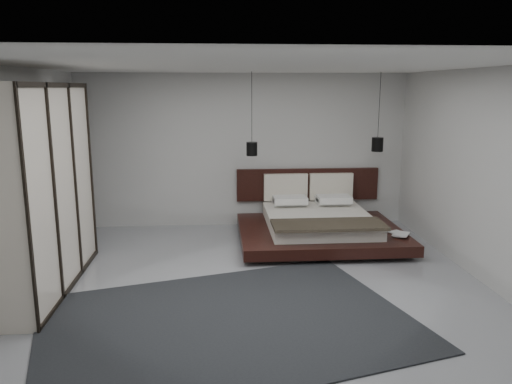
{
  "coord_description": "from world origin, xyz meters",
  "views": [
    {
      "loc": [
        -0.48,
        -6.13,
        2.54
      ],
      "look_at": [
        0.09,
        1.2,
        1.0
      ],
      "focal_mm": 35.0,
      "sensor_mm": 36.0,
      "label": 1
    }
  ],
  "objects": [
    {
      "name": "floor",
      "position": [
        0.0,
        0.0,
        0.0
      ],
      "size": [
        6.0,
        6.0,
        0.0
      ],
      "primitive_type": "plane",
      "color": "gray",
      "rests_on": "ground"
    },
    {
      "name": "ceiling",
      "position": [
        0.0,
        0.0,
        2.8
      ],
      "size": [
        6.0,
        6.0,
        0.0
      ],
      "primitive_type": "plane",
      "rotation": [
        3.14,
        0.0,
        0.0
      ],
      "color": "white",
      "rests_on": "wall_back"
    },
    {
      "name": "wall_back",
      "position": [
        0.0,
        3.0,
        1.4
      ],
      "size": [
        6.0,
        0.0,
        6.0
      ],
      "primitive_type": "plane",
      "rotation": [
        1.57,
        0.0,
        0.0
      ],
      "color": "#BBBBB9",
      "rests_on": "floor"
    },
    {
      "name": "wall_front",
      "position": [
        0.0,
        -3.0,
        1.4
      ],
      "size": [
        6.0,
        0.0,
        6.0
      ],
      "primitive_type": "plane",
      "rotation": [
        -1.57,
        0.0,
        0.0
      ],
      "color": "#BBBBB9",
      "rests_on": "floor"
    },
    {
      "name": "wall_left",
      "position": [
        -3.0,
        0.0,
        1.4
      ],
      "size": [
        0.0,
        6.0,
        6.0
      ],
      "primitive_type": "plane",
      "rotation": [
        1.57,
        0.0,
        1.57
      ],
      "color": "#BBBBB9",
      "rests_on": "floor"
    },
    {
      "name": "wall_right",
      "position": [
        3.0,
        0.0,
        1.4
      ],
      "size": [
        0.0,
        6.0,
        6.0
      ],
      "primitive_type": "plane",
      "rotation": [
        1.57,
        0.0,
        -1.57
      ],
      "color": "#BBBBB9",
      "rests_on": "floor"
    },
    {
      "name": "lattice_screen",
      "position": [
        -2.95,
        2.45,
        1.3
      ],
      "size": [
        0.05,
        0.9,
        2.6
      ],
      "primitive_type": "cube",
      "color": "black",
      "rests_on": "floor"
    },
    {
      "name": "bed",
      "position": [
        1.2,
        1.91,
        0.28
      ],
      "size": [
        2.66,
        2.34,
        1.06
      ],
      "color": "black",
      "rests_on": "floor"
    },
    {
      "name": "book_lower",
      "position": [
        2.29,
        1.27,
        0.26
      ],
      "size": [
        0.31,
        0.34,
        0.03
      ],
      "primitive_type": "imported",
      "rotation": [
        0.0,
        0.0,
        0.49
      ],
      "color": "#99724C",
      "rests_on": "bed"
    },
    {
      "name": "book_upper",
      "position": [
        2.27,
        1.25,
        0.29
      ],
      "size": [
        0.36,
        0.38,
        0.02
      ],
      "primitive_type": "imported",
      "rotation": [
        0.0,
        0.0,
        -0.56
      ],
      "color": "#99724C",
      "rests_on": "book_lower"
    },
    {
      "name": "pendant_left",
      "position": [
        0.1,
        2.32,
        1.52
      ],
      "size": [
        0.19,
        0.19,
        1.4
      ],
      "color": "black",
      "rests_on": "ceiling"
    },
    {
      "name": "pendant_right",
      "position": [
        2.29,
        2.32,
        1.57
      ],
      "size": [
        0.2,
        0.2,
        1.35
      ],
      "color": "black",
      "rests_on": "ceiling"
    },
    {
      "name": "wardrobe",
      "position": [
        -2.7,
        0.17,
        1.3
      ],
      "size": [
        0.62,
        2.65,
        2.6
      ],
      "color": "silver",
      "rests_on": "floor"
    },
    {
      "name": "rug",
      "position": [
        -0.4,
        -1.05,
        0.01
      ],
      "size": [
        4.58,
        3.79,
        0.02
      ],
      "primitive_type": "cube",
      "rotation": [
        0.0,
        0.0,
        0.27
      ],
      "color": "black",
      "rests_on": "floor"
    }
  ]
}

